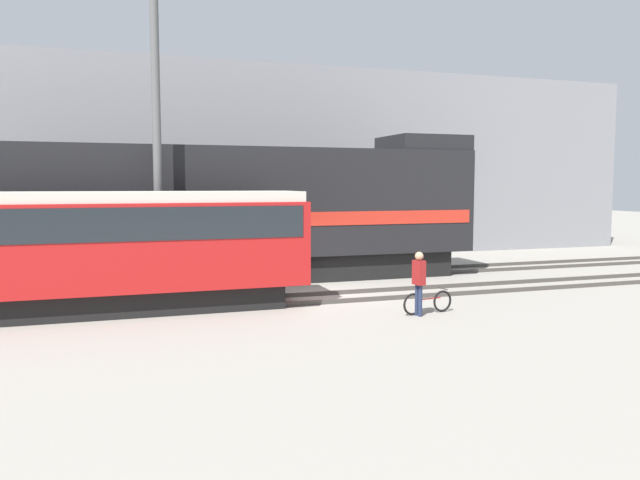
% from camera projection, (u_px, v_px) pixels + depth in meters
% --- Properties ---
extents(ground_plane, '(120.00, 120.00, 0.00)m').
position_uv_depth(ground_plane, '(330.00, 296.00, 20.30)').
color(ground_plane, gray).
extents(track_near, '(60.00, 1.50, 0.14)m').
position_uv_depth(track_near, '(336.00, 297.00, 19.75)').
color(track_near, '#47423D').
rests_on(track_near, ground).
extents(track_far, '(60.00, 1.50, 0.14)m').
position_uv_depth(track_far, '(296.00, 277.00, 23.98)').
color(track_far, '#47423D').
rests_on(track_far, ground).
extents(building_backdrop, '(42.58, 6.00, 9.42)m').
position_uv_depth(building_backdrop, '(245.00, 163.00, 32.46)').
color(building_backdrop, gray).
rests_on(building_backdrop, ground).
extents(freight_locomotive, '(20.78, 3.04, 5.55)m').
position_uv_depth(freight_locomotive, '(207.00, 213.00, 22.68)').
color(freight_locomotive, black).
rests_on(freight_locomotive, ground).
extents(streetcar, '(11.68, 2.54, 3.42)m').
position_uv_depth(streetcar, '(97.00, 244.00, 17.32)').
color(streetcar, black).
rests_on(streetcar, ground).
extents(bicycle, '(1.63, 0.44, 0.68)m').
position_uv_depth(bicycle, '(428.00, 302.00, 17.50)').
color(bicycle, black).
rests_on(bicycle, ground).
extents(person, '(0.27, 0.39, 1.78)m').
position_uv_depth(person, '(419.00, 277.00, 17.11)').
color(person, '#232D4C').
rests_on(person, ground).
extents(utility_pole_left, '(0.27, 0.27, 9.86)m').
position_uv_depth(utility_pole_left, '(157.00, 143.00, 19.76)').
color(utility_pole_left, '#595959').
rests_on(utility_pole_left, ground).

